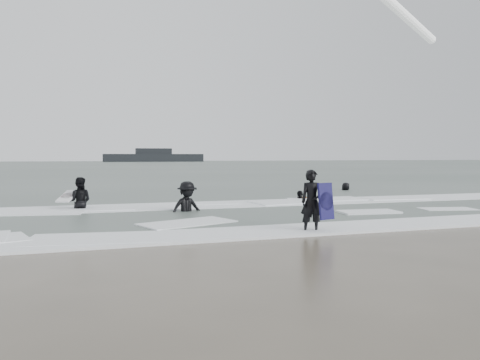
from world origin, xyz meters
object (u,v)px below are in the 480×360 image
object	(u,v)px
surfer_breaker	(187,213)
surfer_right_near	(300,201)
surfer_right_far	(346,191)
surfer_centre	(312,233)
vessel_horizon	(154,157)
surfer_wading	(80,211)

from	to	relation	value
surfer_breaker	surfer_right_near	bearing A→B (deg)	12.19
surfer_breaker	surfer_right_far	distance (m)	12.97
surfer_centre	vessel_horizon	world-z (taller)	vessel_horizon
surfer_wading	vessel_horizon	xyz separation A→B (m)	(19.46, 134.79, 1.60)
surfer_centre	surfer_right_far	xyz separation A→B (m)	(8.34, 12.54, 0.00)
surfer_breaker	vessel_horizon	bearing A→B (deg)	69.64
surfer_centre	surfer_breaker	bearing A→B (deg)	122.55
surfer_wading	surfer_right_far	size ratio (longest dim) A/B	1.09
surfer_centre	surfer_right_far	world-z (taller)	surfer_centre
surfer_wading	surfer_right_near	distance (m)	9.35
surfer_breaker	vessel_horizon	size ratio (longest dim) A/B	0.06
surfer_centre	surfer_wading	xyz separation A→B (m)	(-5.98, 7.03, 0.00)
surfer_wading	surfer_right_near	bearing A→B (deg)	-164.23
surfer_right_near	surfer_centre	bearing A→B (deg)	22.88
surfer_right_far	surfer_wading	bearing A→B (deg)	1.76
surfer_centre	surfer_wading	world-z (taller)	surfer_wading
surfer_centre	surfer_wading	size ratio (longest dim) A/B	0.94
surfer_centre	surfer_wading	distance (m)	9.23
surfer_right_far	vessel_horizon	distance (m)	129.39
surfer_right_far	vessel_horizon	bearing A→B (deg)	-111.56
surfer_right_near	vessel_horizon	xyz separation A→B (m)	(10.15, 133.90, 1.60)
surfer_wading	surfer_right_far	distance (m)	15.34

